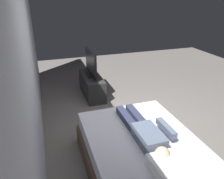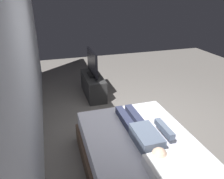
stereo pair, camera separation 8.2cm
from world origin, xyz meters
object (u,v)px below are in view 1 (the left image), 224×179
(person, at_px, (145,132))
(remote, at_px, (166,125))
(tv_stand, at_px, (92,86))
(tv, at_px, (91,64))
(bed, at_px, (142,155))
(pillow, at_px, (170,170))

(person, xyz_separation_m, remote, (0.15, -0.40, -0.07))
(tv_stand, relative_size, tv, 1.25)
(bed, relative_size, pillow, 3.97)
(person, distance_m, tv_stand, 2.56)
(remote, distance_m, tv_stand, 2.46)
(bed, xyz_separation_m, person, (0.03, -0.04, 0.36))
(person, bearing_deg, tv, 2.63)
(tv_stand, xyz_separation_m, tv, (-0.00, 0.00, 0.53))
(pillow, distance_m, tv_stand, 3.21)
(pillow, distance_m, tv, 3.20)
(remote, height_order, tv, tv)
(bed, bearing_deg, tv, 1.75)
(bed, distance_m, person, 0.36)
(bed, xyz_separation_m, remote, (0.18, -0.44, 0.29))
(remote, bearing_deg, pillow, 151.39)
(person, height_order, tv_stand, person)
(person, distance_m, tv, 2.54)
(bed, bearing_deg, person, -52.72)
(tv, bearing_deg, pillow, -178.59)
(tv, bearing_deg, tv_stand, 0.00)
(bed, distance_m, remote, 0.56)
(remote, xyz_separation_m, tv, (2.38, 0.52, 0.24))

